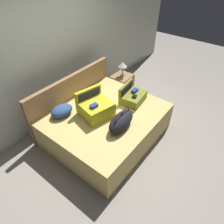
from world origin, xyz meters
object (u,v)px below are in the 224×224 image
object	(u,v)px
bed	(107,125)
pillow_near_headboard	(62,111)
hard_case_medium	(133,96)
table_lamp	(123,65)
nightstand	(122,86)
hard_case_large	(96,107)
duffel_bag	(121,121)

from	to	relation	value
bed	pillow_near_headboard	size ratio (longest dim) A/B	4.93
hard_case_medium	table_lamp	bearing A→B (deg)	40.03
pillow_near_headboard	bed	bearing A→B (deg)	-49.96
bed	nightstand	size ratio (longest dim) A/B	3.69
bed	hard_case_large	size ratio (longest dim) A/B	3.32
bed	table_lamp	world-z (taller)	table_lamp
hard_case_large	nightstand	world-z (taller)	hard_case_large
hard_case_medium	pillow_near_headboard	bearing A→B (deg)	139.20
pillow_near_headboard	nightstand	xyz separation A→B (m)	(1.77, -0.01, -0.37)
duffel_bag	table_lamp	size ratio (longest dim) A/B	1.85
hard_case_medium	nightstand	xyz separation A→B (m)	(0.67, 0.72, -0.38)
bed	hard_case_large	distance (m)	0.47
hard_case_large	duffel_bag	distance (m)	0.54
hard_case_medium	table_lamp	xyz separation A→B (m)	(0.67, 0.72, 0.14)
hard_case_large	nightstand	xyz separation A→B (m)	(1.40, 0.44, -0.43)
hard_case_large	hard_case_medium	size ratio (longest dim) A/B	1.15
bed	hard_case_medium	distance (m)	0.73
table_lamp	nightstand	bearing A→B (deg)	90.00
hard_case_large	hard_case_medium	xyz separation A→B (m)	(0.73, -0.28, -0.05)
hard_case_medium	pillow_near_headboard	distance (m)	1.33
hard_case_large	table_lamp	size ratio (longest dim) A/B	1.84
duffel_bag	pillow_near_headboard	distance (m)	1.07
bed	hard_case_large	world-z (taller)	hard_case_large
nightstand	pillow_near_headboard	bearing A→B (deg)	179.54
bed	hard_case_medium	bearing A→B (deg)	-13.44
duffel_bag	pillow_near_headboard	world-z (taller)	duffel_bag
bed	nightstand	world-z (taller)	bed
hard_case_large	pillow_near_headboard	size ratio (longest dim) A/B	1.49
nightstand	duffel_bag	bearing A→B (deg)	-144.79
nightstand	hard_case_medium	bearing A→B (deg)	-132.88
hard_case_large	hard_case_medium	distance (m)	0.79
bed	hard_case_medium	world-z (taller)	hard_case_medium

